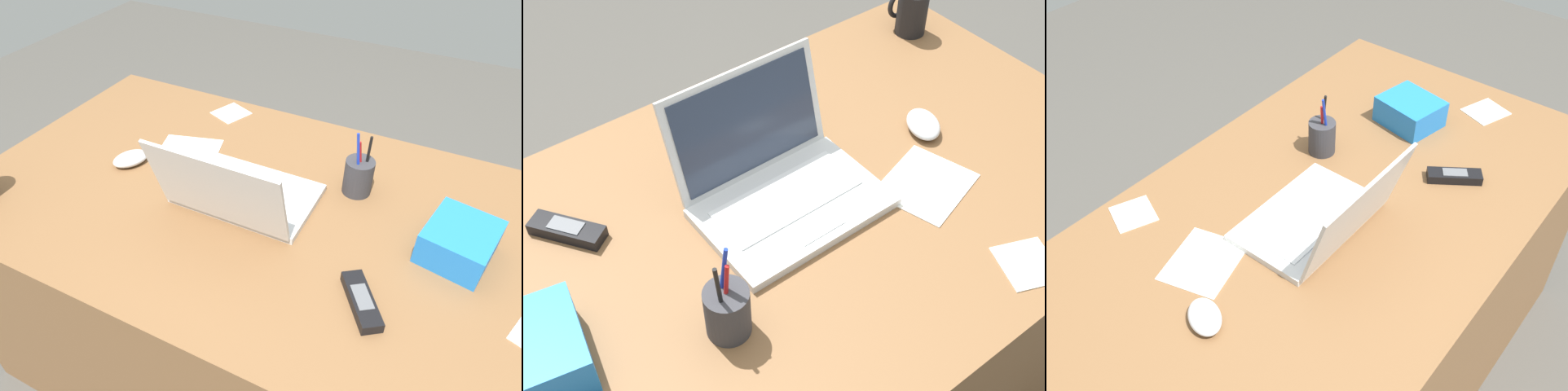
{
  "view_description": "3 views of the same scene",
  "coord_description": "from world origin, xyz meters",
  "views": [
    {
      "loc": [
        -0.38,
        0.8,
        1.49
      ],
      "look_at": [
        -0.0,
        0.04,
        0.78
      ],
      "focal_mm": 32.02,
      "sensor_mm": 36.0,
      "label": 1
    },
    {
      "loc": [
        -0.49,
        -0.69,
        1.67
      ],
      "look_at": [
        0.03,
        -0.01,
        0.79
      ],
      "focal_mm": 47.55,
      "sensor_mm": 36.0,
      "label": 2
    },
    {
      "loc": [
        0.86,
        0.64,
        1.75
      ],
      "look_at": [
        0.05,
        -0.01,
        0.81
      ],
      "focal_mm": 41.53,
      "sensor_mm": 36.0,
      "label": 3
    }
  ],
  "objects": [
    {
      "name": "cordless_phone",
      "position": [
        -0.3,
        0.2,
        0.74
      ],
      "size": [
        0.12,
        0.14,
        0.03
      ],
      "color": "black",
      "rests_on": "desk"
    },
    {
      "name": "pen_holder",
      "position": [
        -0.18,
        -0.15,
        0.78
      ],
      "size": [
        0.07,
        0.07,
        0.18
      ],
      "color": "#333338",
      "rests_on": "desk"
    },
    {
      "name": "paper_note_left",
      "position": [
        0.3,
        -0.35,
        0.73
      ],
      "size": [
        0.13,
        0.13,
        0.0
      ],
      "primitive_type": "cube",
      "rotation": [
        0.0,
        0.0,
        -0.38
      ],
      "color": "white",
      "rests_on": "desk"
    },
    {
      "name": "paper_note_near_laptop",
      "position": [
        0.3,
        -0.11,
        0.73
      ],
      "size": [
        0.21,
        0.19,
        0.0
      ],
      "primitive_type": "cube",
      "rotation": [
        0.0,
        0.0,
        0.28
      ],
      "color": "white",
      "rests_on": "desk"
    },
    {
      "name": "ground_plane",
      "position": [
        0.0,
        0.0,
        0.0
      ],
      "size": [
        6.0,
        6.0,
        0.0
      ],
      "primitive_type": "plane",
      "color": "#4C4944"
    },
    {
      "name": "laptop",
      "position": [
        0.06,
        0.04,
        0.78
      ],
      "size": [
        0.34,
        0.29,
        0.22
      ],
      "color": "silver",
      "rests_on": "desk"
    },
    {
      "name": "desk",
      "position": [
        0.0,
        0.0,
        0.37
      ],
      "size": [
        1.56,
        0.88,
        0.73
      ],
      "primitive_type": "cube",
      "color": "brown",
      "rests_on": "ground"
    },
    {
      "name": "computer_mouse",
      "position": [
        0.42,
        0.01,
        0.75
      ],
      "size": [
        0.1,
        0.12,
        0.03
      ],
      "primitive_type": "ellipsoid",
      "rotation": [
        0.0,
        0.0,
        -0.47
      ],
      "color": "silver",
      "rests_on": "desk"
    },
    {
      "name": "snack_bag",
      "position": [
        -0.45,
        -0.03,
        0.77
      ],
      "size": [
        0.17,
        0.18,
        0.08
      ],
      "primitive_type": "cube",
      "rotation": [
        0.0,
        0.0,
        -0.19
      ],
      "color": "blue",
      "rests_on": "desk"
    },
    {
      "name": "paper_note_right",
      "position": [
        -0.64,
        0.12,
        0.73
      ],
      "size": [
        0.14,
        0.13,
        0.0
      ],
      "primitive_type": "cube",
      "rotation": [
        0.0,
        0.0,
        -0.34
      ],
      "color": "white",
      "rests_on": "desk"
    }
  ]
}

